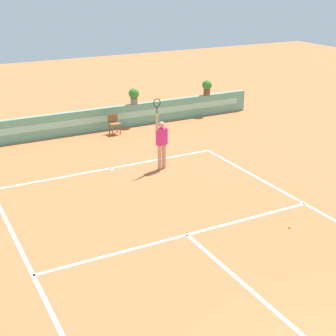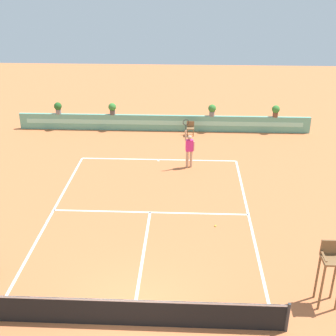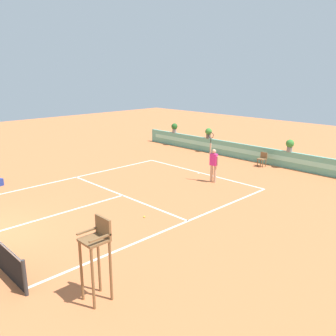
% 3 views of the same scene
% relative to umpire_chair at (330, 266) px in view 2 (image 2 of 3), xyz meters
% --- Properties ---
extents(ground_plane, '(60.00, 60.00, 0.00)m').
position_rel_umpire_chair_xyz_m(ground_plane, '(-5.82, 4.74, -1.34)').
color(ground_plane, '#C66B3D').
extents(court_lines, '(8.32, 11.94, 0.01)m').
position_rel_umpire_chair_xyz_m(court_lines, '(-5.82, 5.45, -1.34)').
color(court_lines, white).
rests_on(court_lines, ground).
extents(net, '(8.92, 0.10, 1.00)m').
position_rel_umpire_chair_xyz_m(net, '(-5.82, -1.26, -0.83)').
color(net, '#333333').
rests_on(net, ground).
extents(back_wall_barrier, '(18.00, 0.21, 1.00)m').
position_rel_umpire_chair_xyz_m(back_wall_barrier, '(-5.82, 15.12, -0.84)').
color(back_wall_barrier, '#60A88E').
rests_on(back_wall_barrier, ground).
extents(umpire_chair, '(0.60, 0.60, 2.14)m').
position_rel_umpire_chair_xyz_m(umpire_chair, '(0.00, 0.00, 0.00)').
color(umpire_chair, brown).
rests_on(umpire_chair, ground).
extents(ball_kid_chair, '(0.44, 0.44, 0.85)m').
position_rel_umpire_chair_xyz_m(ball_kid_chair, '(-4.13, 14.39, -0.86)').
color(ball_kid_chair, brown).
rests_on(ball_kid_chair, ground).
extents(tennis_player, '(0.61, 0.29, 2.58)m').
position_rel_umpire_chair_xyz_m(tennis_player, '(-4.20, 9.75, -0.29)').
color(tennis_player, tan).
rests_on(tennis_player, ground).
extents(tennis_ball_near_baseline, '(0.07, 0.07, 0.07)m').
position_rel_umpire_chair_xyz_m(tennis_ball_near_baseline, '(-3.13, 4.15, -1.31)').
color(tennis_ball_near_baseline, '#CCE033').
rests_on(tennis_ball_near_baseline, ground).
extents(potted_plant_far_left, '(0.48, 0.48, 0.72)m').
position_rel_umpire_chair_xyz_m(potted_plant_far_left, '(-12.33, 15.13, 0.07)').
color(potted_plant_far_left, gray).
rests_on(potted_plant_far_left, back_wall_barrier).
extents(potted_plant_left, '(0.48, 0.48, 0.72)m').
position_rel_umpire_chair_xyz_m(potted_plant_left, '(-8.95, 15.13, 0.07)').
color(potted_plant_left, '#514C47').
rests_on(potted_plant_left, back_wall_barrier).
extents(potted_plant_right, '(0.48, 0.48, 0.72)m').
position_rel_umpire_chair_xyz_m(potted_plant_right, '(-2.84, 15.13, 0.07)').
color(potted_plant_right, gray).
rests_on(potted_plant_right, back_wall_barrier).
extents(potted_plant_far_right, '(0.48, 0.48, 0.72)m').
position_rel_umpire_chair_xyz_m(potted_plant_far_right, '(1.01, 15.13, 0.07)').
color(potted_plant_far_right, brown).
rests_on(potted_plant_far_right, back_wall_barrier).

